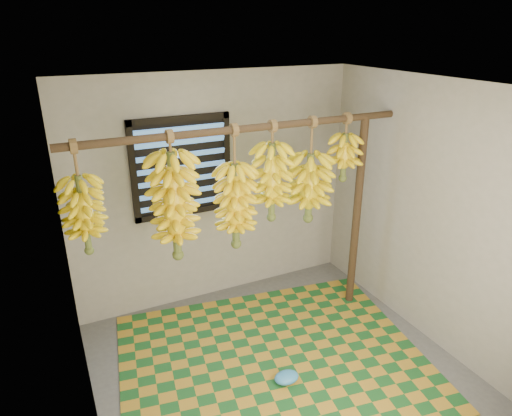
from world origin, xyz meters
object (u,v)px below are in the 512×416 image
banana_bunch_c (235,206)px  banana_bunch_f (344,157)px  woven_mat (273,359)px  plastic_bag (286,377)px  banana_bunch_e (309,188)px  banana_bunch_b (175,207)px  support_post (357,216)px  banana_bunch_d (272,182)px  banana_bunch_a (84,215)px

banana_bunch_c → banana_bunch_f: bearing=0.0°
woven_mat → plastic_bag: bearing=-95.4°
banana_bunch_e → banana_bunch_b: bearing=-180.0°
support_post → banana_bunch_c: 1.37m
banana_bunch_b → banana_bunch_c: (0.54, -0.00, -0.09)m
banana_bunch_d → banana_bunch_e: size_ratio=0.92×
woven_mat → banana_bunch_f: size_ratio=4.13×
banana_bunch_c → banana_bunch_d: same height
banana_bunch_d → woven_mat: bearing=-114.4°
banana_bunch_d → banana_bunch_e: 0.41m
banana_bunch_c → banana_bunch_e: bearing=0.0°
plastic_bag → support_post: bearing=32.5°
plastic_bag → banana_bunch_a: banana_bunch_a is taller
woven_mat → plastic_bag: (-0.03, -0.29, 0.05)m
support_post → banana_bunch_b: (-1.86, 0.00, 0.42)m
plastic_bag → banana_bunch_f: 2.03m
banana_bunch_d → plastic_bag: bearing=-107.6°
plastic_bag → banana_bunch_c: banana_bunch_c is taller
banana_bunch_b → banana_bunch_f: bearing=0.0°
banana_bunch_d → banana_bunch_f: bearing=0.0°
plastic_bag → banana_bunch_b: 1.70m
plastic_bag → banana_bunch_c: (-0.10, 0.78, 1.28)m
woven_mat → plastic_bag: size_ratio=12.24×
banana_bunch_e → banana_bunch_f: same height
banana_bunch_c → banana_bunch_a: bearing=180.0°
support_post → banana_bunch_d: bearing=180.0°
woven_mat → banana_bunch_c: 1.42m
banana_bunch_a → banana_bunch_b: bearing=0.0°
banana_bunch_a → banana_bunch_c: (1.23, -0.00, -0.14)m
woven_mat → banana_bunch_e: banana_bunch_e is taller
woven_mat → banana_bunch_c: bearing=105.2°
woven_mat → banana_bunch_c: size_ratio=2.41×
support_post → banana_bunch_b: bearing=180.0°
support_post → banana_bunch_f: banana_bunch_f is taller
banana_bunch_a → plastic_bag: bearing=-30.3°
woven_mat → banana_bunch_b: size_ratio=2.44×
banana_bunch_d → banana_bunch_e: (0.39, 0.00, -0.11)m
support_post → banana_bunch_e: (-0.58, 0.00, 0.39)m
banana_bunch_e → banana_bunch_a: bearing=-180.0°
woven_mat → banana_bunch_d: size_ratio=2.93×
banana_bunch_b → banana_bunch_d: 0.89m
banana_bunch_a → banana_bunch_d: bearing=0.0°
support_post → woven_mat: 1.63m
banana_bunch_a → banana_bunch_e: size_ratio=0.90×
banana_bunch_a → banana_bunch_d: (1.58, 0.00, 0.03)m
banana_bunch_a → banana_bunch_e: bearing=0.0°
banana_bunch_d → banana_bunch_f: (0.76, 0.00, 0.13)m
support_post → banana_bunch_c: bearing=-180.0°
woven_mat → banana_bunch_f: 1.97m
banana_bunch_b → banana_bunch_f: size_ratio=1.69×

